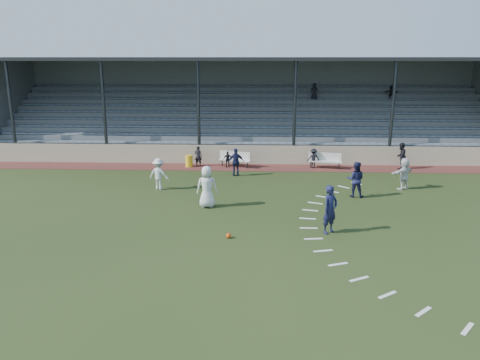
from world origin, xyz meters
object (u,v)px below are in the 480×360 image
(bench_right, at_px, (325,159))
(official, at_px, (401,156))
(football, at_px, (229,236))
(player_white_lead, at_px, (207,187))
(player_navy_lead, at_px, (330,209))
(bench_left, at_px, (235,158))
(trash_bin, at_px, (189,161))

(bench_right, bearing_deg, official, 11.93)
(football, bearing_deg, player_white_lead, 108.05)
(player_navy_lead, distance_m, official, 12.43)
(bench_right, relative_size, player_navy_lead, 1.07)
(player_navy_lead, relative_size, official, 1.19)
(bench_left, relative_size, bench_right, 0.99)
(bench_left, height_order, official, official)
(bench_right, height_order, official, official)
(bench_left, distance_m, player_white_lead, 8.13)
(bench_right, height_order, player_navy_lead, player_navy_lead)
(player_white_lead, height_order, official, player_white_lead)
(bench_left, distance_m, player_navy_lead, 11.90)
(player_white_lead, height_order, player_navy_lead, player_white_lead)
(trash_bin, relative_size, official, 0.45)
(bench_right, relative_size, football, 10.52)
(bench_right, xyz_separation_m, football, (-5.12, -11.68, -0.49))
(player_white_lead, relative_size, official, 1.19)
(bench_left, relative_size, trash_bin, 2.80)
(player_white_lead, bearing_deg, football, 102.11)
(bench_right, distance_m, player_white_lead, 10.16)
(player_navy_lead, bearing_deg, bench_left, 70.20)
(bench_left, distance_m, trash_bin, 2.85)
(bench_left, distance_m, football, 11.84)
(player_navy_lead, bearing_deg, football, 149.87)
(bench_right, distance_m, official, 4.57)
(trash_bin, distance_m, player_navy_lead, 13.10)
(bench_left, bearing_deg, trash_bin, -158.38)
(bench_left, relative_size, player_white_lead, 1.06)
(bench_left, xyz_separation_m, player_white_lead, (-0.82, -8.08, 0.37))
(player_navy_lead, bearing_deg, trash_bin, 82.04)
(bench_left, xyz_separation_m, player_navy_lead, (4.26, -11.10, 0.37))
(bench_left, height_order, player_navy_lead, player_navy_lead)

